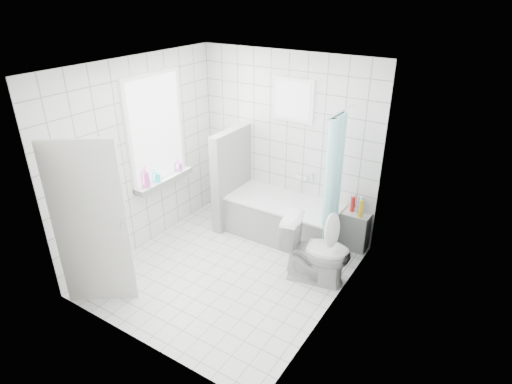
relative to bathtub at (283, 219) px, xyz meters
The scene contains 19 objects.
ground 1.18m from the bathtub, 99.45° to the right, with size 3.00×3.00×0.00m, color white.
ceiling 2.58m from the bathtub, 99.45° to the right, with size 3.00×3.00×0.00m, color white.
wall_back 1.09m from the bathtub, 116.54° to the left, with size 2.80×0.02×2.60m, color white.
wall_front 2.82m from the bathtub, 94.08° to the right, with size 2.80×0.02×2.60m, color white.
wall_left 2.19m from the bathtub, 144.67° to the right, with size 0.02×3.00×2.60m, color white.
wall_right 1.94m from the bathtub, 42.85° to the right, with size 0.02×3.00×2.60m, color white.
window_left 2.18m from the bathtub, 151.86° to the right, with size 0.01×0.90×1.40m, color white.
window_back 1.69m from the bathtub, 104.82° to the left, with size 0.50×0.01×0.50m, color white.
window_sill 1.80m from the bathtub, 151.15° to the right, with size 0.18×1.02×0.08m, color white.
door 2.71m from the bathtub, 115.21° to the right, with size 0.04×0.80×2.00m, color silver.
bathtub is the anchor object (origin of this frame).
partition_wall 0.99m from the bathtub, behind, with size 0.15×0.85×1.50m, color white.
tiled_ledge 1.02m from the bathtub, 14.54° to the left, with size 0.40×0.24×0.55m, color white.
toilet 1.10m from the bathtub, 39.27° to the right, with size 0.48×0.84×0.86m, color silver.
curtain_rod 1.87m from the bathtub, ahead, with size 0.02×0.02×0.80m, color silver.
shower_curtain 1.11m from the bathtub, 11.69° to the right, with size 0.14×0.48×1.78m, color #55F8FA, non-canonical shape.
tub_faucet 0.66m from the bathtub, 73.38° to the left, with size 0.18×0.06×0.06m, color silver.
sill_bottles 1.95m from the bathtub, 145.59° to the right, with size 0.14×0.76×0.31m.
ledge_bottles 1.10m from the bathtub, 14.15° to the left, with size 0.21×0.16×0.26m.
Camera 1 is at (2.75, -3.67, 3.40)m, focal length 30.00 mm.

